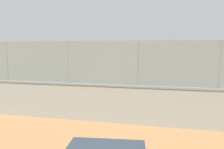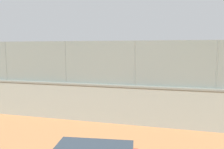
% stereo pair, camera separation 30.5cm
% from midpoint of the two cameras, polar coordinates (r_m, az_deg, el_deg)
% --- Properties ---
extents(ground_plane, '(260.00, 260.00, 0.00)m').
position_cam_midpoint_polar(ground_plane, '(23.43, 2.99, -1.25)').
color(ground_plane, '#A36B42').
extents(perimeter_wall, '(23.44, 0.88, 1.76)m').
position_cam_midpoint_polar(perimeter_wall, '(9.95, -2.60, -7.47)').
color(perimeter_wall, gray).
rests_on(perimeter_wall, ground_plane).
extents(fence_panel_on_wall, '(23.04, 0.50, 1.95)m').
position_cam_midpoint_polar(fence_panel_on_wall, '(9.65, -2.66, 3.21)').
color(fence_panel_on_wall, slate).
rests_on(fence_panel_on_wall, perimeter_wall).
extents(player_at_service_line, '(0.72, 1.10, 1.69)m').
position_cam_midpoint_polar(player_at_service_line, '(22.18, 12.20, 0.74)').
color(player_at_service_line, '#B2B2B2').
rests_on(player_at_service_line, ground_plane).
extents(player_crossing_court, '(0.69, 0.90, 1.61)m').
position_cam_midpoint_polar(player_crossing_court, '(21.62, 6.50, 0.55)').
color(player_crossing_court, '#B2B2B2').
rests_on(player_crossing_court, ground_plane).
extents(player_near_wall_returning, '(0.65, 0.89, 1.46)m').
position_cam_midpoint_polar(player_near_wall_returning, '(25.22, -8.72, 1.22)').
color(player_near_wall_returning, '#B2B2B2').
rests_on(player_near_wall_returning, ground_plane).
extents(sports_ball, '(0.22, 0.22, 0.22)m').
position_cam_midpoint_polar(sports_ball, '(21.72, 11.61, -1.74)').
color(sports_ball, white).
rests_on(sports_ball, ground_plane).
extents(spare_ball_by_wall, '(0.13, 0.13, 0.13)m').
position_cam_midpoint_polar(spare_ball_by_wall, '(11.47, 2.04, -9.75)').
color(spare_ball_by_wall, orange).
rests_on(spare_ball_by_wall, ground_plane).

